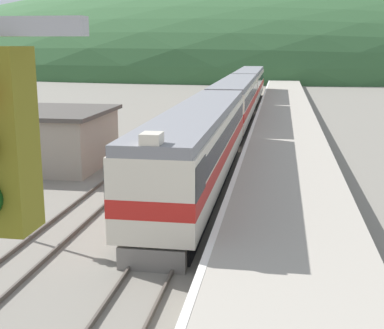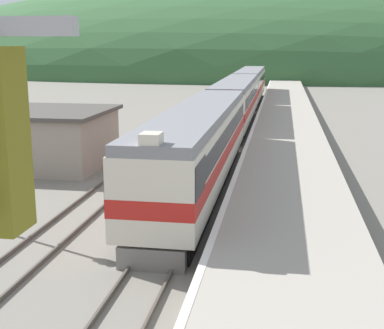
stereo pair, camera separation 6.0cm
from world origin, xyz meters
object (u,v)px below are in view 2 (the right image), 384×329
object	(u,v)px
express_train_lead_car	(199,146)
signal_post_siding	(11,161)
carriage_second	(236,101)
carriage_third	(250,84)

from	to	relation	value
express_train_lead_car	signal_post_siding	xyz separation A→B (m)	(-5.87, -7.87, 0.71)
carriage_second	signal_post_siding	size ratio (longest dim) A/B	4.80
carriage_third	carriage_second	bearing A→B (deg)	-90.00
carriage_second	express_train_lead_car	bearing A→B (deg)	-90.00
carriage_second	carriage_third	xyz separation A→B (m)	(0.00, 20.88, 0.00)
express_train_lead_car	carriage_second	xyz separation A→B (m)	(0.00, 21.58, -0.01)
express_train_lead_car	signal_post_siding	world-z (taller)	express_train_lead_car
express_train_lead_car	carriage_second	world-z (taller)	express_train_lead_car
carriage_third	signal_post_siding	world-z (taller)	signal_post_siding
carriage_third	express_train_lead_car	bearing A→B (deg)	-90.00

